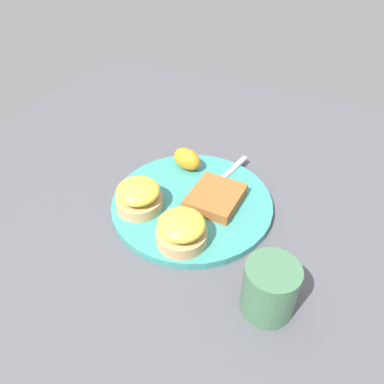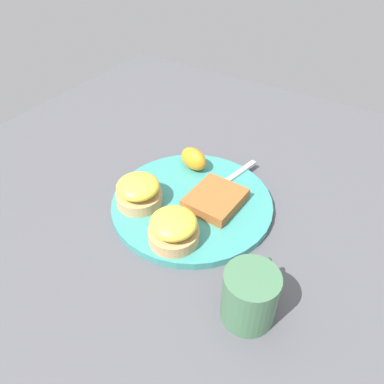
% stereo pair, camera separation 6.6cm
% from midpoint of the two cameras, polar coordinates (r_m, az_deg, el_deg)
% --- Properties ---
extents(ground_plane, '(1.10, 1.10, 0.00)m').
position_cam_midpoint_polar(ground_plane, '(0.69, 2.77, -2.27)').
color(ground_plane, '#4C4C51').
extents(plate, '(0.29, 0.29, 0.01)m').
position_cam_midpoint_polar(plate, '(0.68, 2.79, -1.84)').
color(plate, teal).
rests_on(plate, ground_plane).
extents(sandwich_benedict_left, '(0.08, 0.08, 0.05)m').
position_cam_midpoint_polar(sandwich_benedict_left, '(0.66, -5.31, -0.03)').
color(sandwich_benedict_left, tan).
rests_on(sandwich_benedict_left, plate).
extents(sandwich_benedict_right, '(0.08, 0.08, 0.05)m').
position_cam_midpoint_polar(sandwich_benedict_right, '(0.59, 0.39, -5.72)').
color(sandwich_benedict_right, tan).
rests_on(sandwich_benedict_right, plate).
extents(hashbrown_patty, '(0.10, 0.09, 0.02)m').
position_cam_midpoint_polar(hashbrown_patty, '(0.67, 6.43, -1.21)').
color(hashbrown_patty, '#9F5829').
rests_on(hashbrown_patty, plate).
extents(orange_wedge, '(0.05, 0.07, 0.04)m').
position_cam_midpoint_polar(orange_wedge, '(0.74, 2.82, 4.96)').
color(orange_wedge, orange).
rests_on(orange_wedge, plate).
extents(fork, '(0.22, 0.06, 0.00)m').
position_cam_midpoint_polar(fork, '(0.70, 5.94, 0.04)').
color(fork, silver).
rests_on(fork, plate).
extents(cup, '(0.10, 0.07, 0.08)m').
position_cam_midpoint_polar(cup, '(0.52, 12.60, -15.34)').
color(cup, '#42704C').
rests_on(cup, ground_plane).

